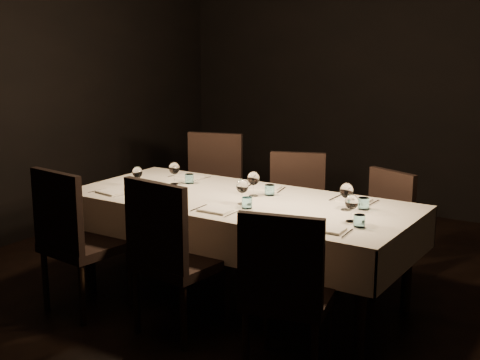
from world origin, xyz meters
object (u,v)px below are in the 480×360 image
Objects in this scene: chair_far_center at (296,206)px; chair_far_left at (211,188)px; chair_near_center at (172,252)px; dining_table at (240,209)px; chair_near_right at (286,287)px; chair_near_left at (75,235)px; chair_far_right at (381,224)px.

chair_far_left is at bearing 157.40° from chair_far_center.
chair_far_left is at bearing -57.10° from chair_near_center.
dining_table is 1.19m from chair_near_right.
chair_near_right is at bearing -85.24° from chair_far_center.
dining_table is 1.18m from chair_far_left.
chair_far_center is at bearing -18.13° from chair_far_left.
chair_far_center is at bearing -110.83° from chair_near_left.
chair_near_left is 1.65m from chair_far_left.
chair_far_left is at bearing -82.82° from chair_near_left.
chair_near_left is 0.99× the size of chair_far_left.
chair_far_center is (0.87, -0.02, -0.04)m from chair_far_left.
chair_far_left is 1.09× the size of chair_far_center.
chair_far_right is at bearing -111.88° from chair_near_center.
chair_far_left is at bearing 135.35° from dining_table.
chair_near_left is 1.85m from chair_far_center.
chair_near_left is at bearing -139.15° from chair_far_center.
chair_far_right is at bearing 45.21° from dining_table.
chair_near_left is (-0.83, -0.83, -0.12)m from dining_table.
chair_far_left is (-1.67, 1.66, 0.03)m from chair_near_right.
chair_near_left reaches higher than chair_far_center.
chair_near_center is 1.00× the size of chair_far_left.
chair_far_center is 1.06× the size of chair_far_right.
chair_far_left is at bearing -57.84° from chair_near_right.
chair_near_center is at bearing -18.22° from chair_near_right.
chair_far_left reaches higher than chair_far_center.
chair_near_center is 1.06× the size of chair_near_right.
chair_far_left is (-0.01, 1.65, 0.01)m from chair_near_left.
chair_near_right is 1.03× the size of chair_far_center.
chair_near_center is at bearing -96.36° from chair_far_right.
chair_near_center reaches higher than dining_table.
chair_far_left reaches higher than chair_far_right.
chair_near_center is 1.56m from chair_far_center.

